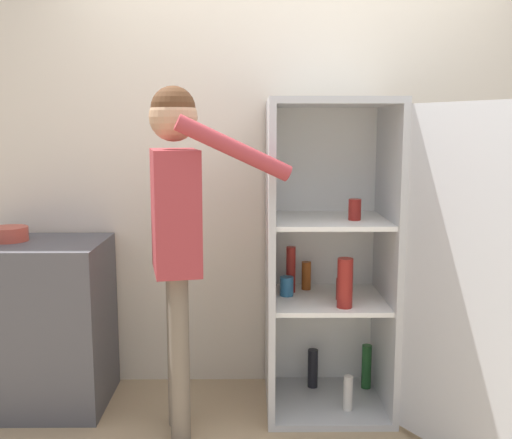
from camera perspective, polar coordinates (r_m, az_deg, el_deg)
name	(u,v)px	position (r m, az deg, el deg)	size (l,w,h in m)	color
wall_back	(288,172)	(3.54, 3.02, 4.55)	(7.00, 0.06, 2.55)	beige
refrigerator	(354,262)	(3.20, 9.30, -4.06)	(1.05, 1.20, 1.68)	#B7BABC
person	(177,212)	(2.91, -7.52, 0.72)	(0.71, 0.50, 1.73)	#726656
counter	(39,324)	(3.56, -19.99, -9.34)	(0.74, 0.58, 0.92)	#4C4C51
bowl	(9,234)	(3.52, -22.49, -1.29)	(0.21, 0.21, 0.08)	#B24738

